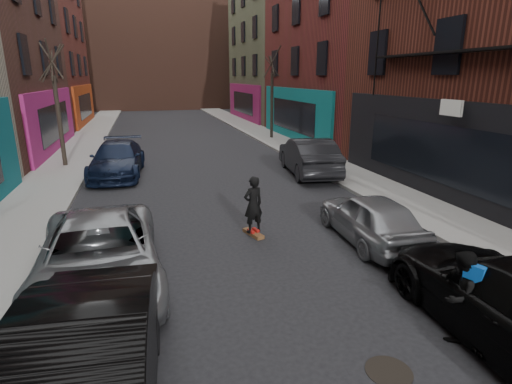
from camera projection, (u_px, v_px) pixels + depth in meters
sidewalk_left at (92, 133)px, 30.40m from camera, size 2.50×84.00×0.13m
sidewalk_right at (250, 128)px, 33.64m from camera, size 2.50×84.00×0.13m
buildings_right at (457, 0)px, 20.36m from camera, size 12.00×56.00×16.00m
building_far at (157, 55)px, 54.12m from camera, size 40.00×10.00×14.00m
tree_left_far at (56, 96)px, 18.39m from camera, size 2.00×2.00×6.50m
tree_right_far at (272, 87)px, 27.11m from camera, size 2.00×2.00×6.80m
parked_left_mid at (80, 382)px, 4.70m from camera, size 1.99×4.88×1.58m
parked_left_far at (99, 255)px, 8.19m from camera, size 2.67×5.36×1.46m
parked_left_end at (117, 159)px, 17.58m from camera, size 2.47×5.25×1.48m
parked_right_far at (371, 218)px, 10.55m from camera, size 1.74×3.96×1.33m
parked_right_end at (308, 156)px, 17.85m from camera, size 2.39×5.18×1.64m
skateboard at (253, 234)px, 11.10m from camera, size 0.44×0.83×0.10m
skateboarder at (253, 205)px, 10.86m from camera, size 0.67×0.53×1.59m
pedestrian at (459, 295)px, 6.56m from camera, size 0.92×0.83×1.57m
manhole at (389, 372)px, 5.97m from camera, size 0.71×0.71×0.01m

